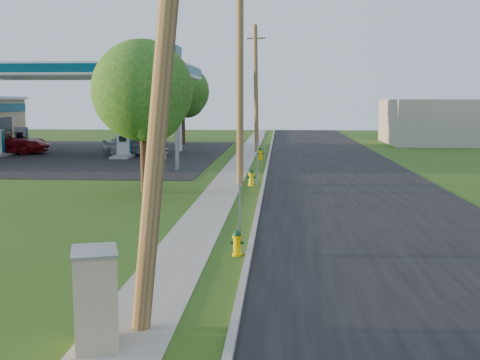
{
  "coord_description": "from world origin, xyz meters",
  "views": [
    {
      "loc": [
        1.25,
        -10.7,
        3.87
      ],
      "look_at": [
        0.0,
        8.0,
        1.4
      ],
      "focal_mm": 45.0,
      "sensor_mm": 36.0,
      "label": 1
    }
  ],
  "objects_px": {
    "utility_pole_mid": "(240,77)",
    "hydrant_mid": "(251,178)",
    "tree_verge": "(145,94)",
    "fuel_pump_sw": "(22,142)",
    "fuel_pump_ne": "(124,147)",
    "tree_lot": "(184,93)",
    "hydrant_near": "(237,243)",
    "car_red": "(8,143)",
    "car_silver": "(135,144)",
    "utility_cabinet": "(96,298)",
    "price_pylon": "(176,72)",
    "hydrant_far": "(260,154)",
    "utility_pole_far": "(256,88)",
    "fuel_pump_se": "(138,143)",
    "utility_pole_near": "(165,42)"
  },
  "relations": [
    {
      "from": "utility_cabinet",
      "to": "car_red",
      "type": "distance_m",
      "value": 37.98
    },
    {
      "from": "utility_cabinet",
      "to": "car_red",
      "type": "relative_size",
      "value": 0.27
    },
    {
      "from": "utility_pole_mid",
      "to": "car_silver",
      "type": "height_order",
      "value": "utility_pole_mid"
    },
    {
      "from": "utility_pole_near",
      "to": "tree_verge",
      "type": "distance_m",
      "value": 15.76
    },
    {
      "from": "fuel_pump_se",
      "to": "tree_verge",
      "type": "bearing_deg",
      "value": -75.54
    },
    {
      "from": "fuel_pump_ne",
      "to": "tree_lot",
      "type": "distance_m",
      "value": 12.96
    },
    {
      "from": "price_pylon",
      "to": "tree_verge",
      "type": "xyz_separation_m",
      "value": [
        0.08,
        -8.22,
        -1.29
      ]
    },
    {
      "from": "hydrant_mid",
      "to": "hydrant_far",
      "type": "xyz_separation_m",
      "value": [
        0.02,
        12.2,
        0.02
      ]
    },
    {
      "from": "utility_pole_far",
      "to": "utility_cabinet",
      "type": "distance_m",
      "value": 36.99
    },
    {
      "from": "fuel_pump_se",
      "to": "utility_cabinet",
      "type": "relative_size",
      "value": 2.03
    },
    {
      "from": "car_red",
      "to": "tree_lot",
      "type": "bearing_deg",
      "value": -47.89
    },
    {
      "from": "car_silver",
      "to": "tree_lot",
      "type": "bearing_deg",
      "value": 1.37
    },
    {
      "from": "hydrant_mid",
      "to": "utility_pole_near",
      "type": "bearing_deg",
      "value": -91.77
    },
    {
      "from": "fuel_pump_se",
      "to": "utility_cabinet",
      "type": "height_order",
      "value": "fuel_pump_se"
    },
    {
      "from": "fuel_pump_ne",
      "to": "hydrant_far",
      "type": "bearing_deg",
      "value": -7.3
    },
    {
      "from": "utility_cabinet",
      "to": "tree_verge",
      "type": "bearing_deg",
      "value": 99.88
    },
    {
      "from": "utility_pole_near",
      "to": "hydrant_far",
      "type": "height_order",
      "value": "utility_pole_near"
    },
    {
      "from": "utility_pole_near",
      "to": "hydrant_mid",
      "type": "distance_m",
      "value": 18.14
    },
    {
      "from": "car_red",
      "to": "car_silver",
      "type": "distance_m",
      "value": 9.66
    },
    {
      "from": "utility_pole_mid",
      "to": "tree_verge",
      "type": "relative_size",
      "value": 1.52
    },
    {
      "from": "utility_pole_mid",
      "to": "utility_pole_near",
      "type": "bearing_deg",
      "value": -90.0
    },
    {
      "from": "utility_pole_near",
      "to": "hydrant_far",
      "type": "relative_size",
      "value": 11.35
    },
    {
      "from": "car_silver",
      "to": "price_pylon",
      "type": "bearing_deg",
      "value": -142.13
    },
    {
      "from": "tree_verge",
      "to": "hydrant_near",
      "type": "relative_size",
      "value": 9.63
    },
    {
      "from": "hydrant_mid",
      "to": "utility_cabinet",
      "type": "distance_m",
      "value": 18.41
    },
    {
      "from": "hydrant_mid",
      "to": "fuel_pump_ne",
      "type": "bearing_deg",
      "value": 125.15
    },
    {
      "from": "fuel_pump_ne",
      "to": "tree_verge",
      "type": "relative_size",
      "value": 0.5
    },
    {
      "from": "car_silver",
      "to": "hydrant_far",
      "type": "bearing_deg",
      "value": -95.62
    },
    {
      "from": "tree_lot",
      "to": "hydrant_mid",
      "type": "relative_size",
      "value": 8.94
    },
    {
      "from": "tree_verge",
      "to": "car_silver",
      "type": "xyz_separation_m",
      "value": [
        -4.63,
        17.2,
        -3.35
      ]
    },
    {
      "from": "utility_pole_near",
      "to": "tree_lot",
      "type": "distance_m",
      "value": 43.69
    },
    {
      "from": "utility_pole_far",
      "to": "car_silver",
      "type": "bearing_deg",
      "value": -157.38
    },
    {
      "from": "utility_pole_mid",
      "to": "fuel_pump_ne",
      "type": "relative_size",
      "value": 3.06
    },
    {
      "from": "tree_verge",
      "to": "fuel_pump_sw",
      "type": "bearing_deg",
      "value": 125.54
    },
    {
      "from": "hydrant_far",
      "to": "utility_pole_far",
      "type": "bearing_deg",
      "value": 95.16
    },
    {
      "from": "hydrant_far",
      "to": "utility_cabinet",
      "type": "height_order",
      "value": "utility_cabinet"
    },
    {
      "from": "fuel_pump_ne",
      "to": "price_pylon",
      "type": "bearing_deg",
      "value": -56.31
    },
    {
      "from": "car_silver",
      "to": "utility_pole_near",
      "type": "bearing_deg",
      "value": -154.39
    },
    {
      "from": "hydrant_far",
      "to": "car_red",
      "type": "relative_size",
      "value": 0.14
    },
    {
      "from": "utility_cabinet",
      "to": "fuel_pump_sw",
      "type": "bearing_deg",
      "value": 115.27
    },
    {
      "from": "utility_pole_mid",
      "to": "fuel_pump_sw",
      "type": "bearing_deg",
      "value": 136.48
    },
    {
      "from": "utility_pole_far",
      "to": "fuel_pump_se",
      "type": "bearing_deg",
      "value": -173.59
    },
    {
      "from": "price_pylon",
      "to": "utility_cabinet",
      "type": "relative_size",
      "value": 4.34
    },
    {
      "from": "utility_pole_mid",
      "to": "tree_lot",
      "type": "bearing_deg",
      "value": 104.73
    },
    {
      "from": "price_pylon",
      "to": "hydrant_near",
      "type": "bearing_deg",
      "value": -75.76
    },
    {
      "from": "utility_pole_near",
      "to": "hydrant_far",
      "type": "xyz_separation_m",
      "value": [
        0.56,
        29.79,
        -4.39
      ]
    },
    {
      "from": "utility_pole_mid",
      "to": "hydrant_mid",
      "type": "distance_m",
      "value": 4.62
    },
    {
      "from": "utility_pole_near",
      "to": "car_silver",
      "type": "distance_m",
      "value": 33.8
    },
    {
      "from": "hydrant_near",
      "to": "hydrant_far",
      "type": "xyz_separation_m",
      "value": [
        -0.23,
        24.77,
        0.08
      ]
    },
    {
      "from": "fuel_pump_sw",
      "to": "utility_pole_far",
      "type": "bearing_deg",
      "value": 3.2
    }
  ]
}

